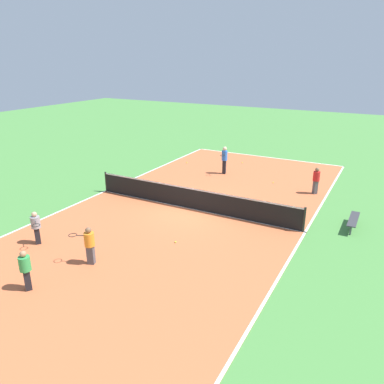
% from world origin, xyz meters
% --- Properties ---
extents(ground_plane, '(80.00, 80.00, 0.00)m').
position_xyz_m(ground_plane, '(0.00, 0.00, 0.00)').
color(ground_plane, '#47843D').
extents(court_surface, '(11.10, 23.39, 0.02)m').
position_xyz_m(court_surface, '(0.00, 0.00, 0.01)').
color(court_surface, '#C66038').
rests_on(court_surface, ground_plane).
extents(tennis_net, '(10.90, 0.10, 1.12)m').
position_xyz_m(tennis_net, '(0.00, 0.00, 0.59)').
color(tennis_net, black).
rests_on(tennis_net, court_surface).
extents(bench, '(0.36, 1.82, 0.45)m').
position_xyz_m(bench, '(-7.21, -1.44, 0.39)').
color(bench, '#333338').
rests_on(bench, ground_plane).
extents(player_baseline_gray, '(0.95, 0.82, 1.35)m').
position_xyz_m(player_baseline_gray, '(3.68, 6.13, 0.78)').
color(player_baseline_gray, black).
rests_on(player_baseline_gray, court_surface).
extents(player_near_blue, '(0.51, 0.98, 1.76)m').
position_xyz_m(player_near_blue, '(1.03, -6.22, 1.04)').
color(player_near_blue, black).
rests_on(player_near_blue, court_surface).
extents(player_far_green, '(0.50, 0.50, 1.37)m').
position_xyz_m(player_far_green, '(1.38, 8.46, 0.79)').
color(player_far_green, black).
rests_on(player_far_green, court_surface).
extents(player_coach_red, '(0.51, 0.51, 1.47)m').
position_xyz_m(player_coach_red, '(-4.85, -5.14, 0.85)').
color(player_coach_red, '#4C4C51').
rests_on(player_coach_red, court_surface).
extents(player_center_orange, '(0.99, 0.64, 1.43)m').
position_xyz_m(player_center_orange, '(0.73, 6.30, 0.83)').
color(player_center_orange, '#4C4C51').
rests_on(player_center_orange, court_surface).
extents(tennis_ball_midcourt, '(0.07, 0.07, 0.07)m').
position_xyz_m(tennis_ball_midcourt, '(0.94, -9.18, 0.06)').
color(tennis_ball_midcourt, '#CCE033').
rests_on(tennis_ball_midcourt, court_surface).
extents(tennis_ball_left_sideline, '(0.07, 0.07, 0.07)m').
position_xyz_m(tennis_ball_left_sideline, '(-2.32, -5.83, 0.06)').
color(tennis_ball_left_sideline, '#CCE033').
rests_on(tennis_ball_left_sideline, court_surface).
extents(tennis_ball_far_baseline, '(0.07, 0.07, 0.07)m').
position_xyz_m(tennis_ball_far_baseline, '(4.39, -7.32, 0.06)').
color(tennis_ball_far_baseline, '#CCE033').
rests_on(tennis_ball_far_baseline, court_surface).
extents(tennis_ball_near_net, '(0.07, 0.07, 0.07)m').
position_xyz_m(tennis_ball_near_net, '(-1.13, 3.48, 0.06)').
color(tennis_ball_near_net, '#CCE033').
rests_on(tennis_ball_near_net, court_surface).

